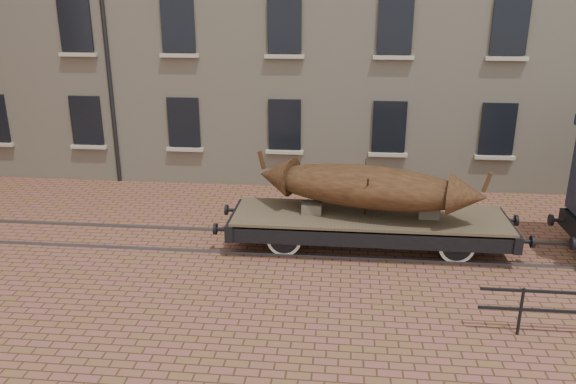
# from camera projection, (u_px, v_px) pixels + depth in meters

# --- Properties ---
(ground) EXTENTS (90.00, 90.00, 0.00)m
(ground) POSITION_uv_depth(u_px,v_px,m) (359.00, 247.00, 14.78)
(ground) COLOR brown
(rail_track) EXTENTS (30.00, 1.52, 0.06)m
(rail_track) POSITION_uv_depth(u_px,v_px,m) (359.00, 246.00, 14.77)
(rail_track) COLOR #59595E
(rail_track) RESTS_ON ground
(flatcar_wagon) EXTENTS (7.87, 2.13, 1.19)m
(flatcar_wagon) POSITION_uv_depth(u_px,v_px,m) (369.00, 221.00, 14.52)
(flatcar_wagon) COLOR brown
(flatcar_wagon) RESTS_ON ground
(iron_boat) EXTENTS (5.89, 2.82, 1.45)m
(iron_boat) POSITION_uv_depth(u_px,v_px,m) (366.00, 186.00, 14.22)
(iron_boat) COLOR #55321A
(iron_boat) RESTS_ON flatcar_wagon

